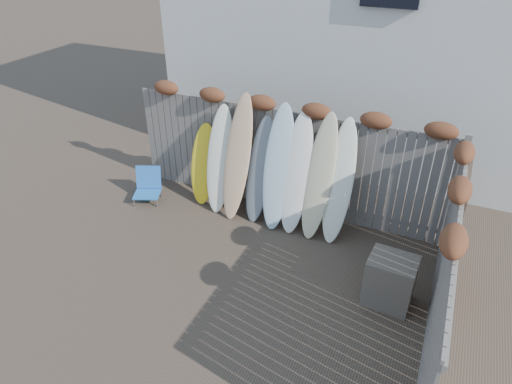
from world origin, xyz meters
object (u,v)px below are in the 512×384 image
at_px(wooden_crate, 390,281).
at_px(surfboard_0, 204,164).
at_px(beach_chair, 148,185).
at_px(lattice_panel, 453,235).

relative_size(wooden_crate, surfboard_0, 0.48).
distance_m(beach_chair, wooden_crate, 5.01).
relative_size(beach_chair, wooden_crate, 0.87).
xyz_separation_m(wooden_crate, surfboard_0, (-3.88, 1.42, 0.39)).
relative_size(beach_chair, surfboard_0, 0.42).
distance_m(wooden_crate, surfboard_0, 4.15).
distance_m(beach_chair, lattice_panel, 5.66).
bearing_deg(surfboard_0, lattice_panel, -14.15).
bearing_deg(lattice_panel, wooden_crate, -132.91).
distance_m(beach_chair, surfboard_0, 1.24).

